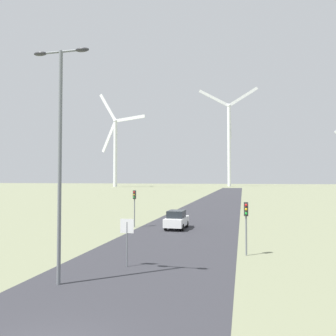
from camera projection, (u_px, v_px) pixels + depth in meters
name	position (u px, v px, depth m)	size (l,w,h in m)	color
road_surface	(210.00, 208.00, 55.55)	(10.00, 240.00, 0.01)	#2D2D33
streetlamp	(60.00, 139.00, 15.68)	(2.94, 0.32, 11.24)	slate
stop_sign_near	(127.00, 233.00, 18.65)	(0.81, 0.07, 2.71)	slate
traffic_light_post_near_left	(134.00, 200.00, 33.77)	(0.28, 0.34, 3.78)	slate
traffic_light_post_near_right	(246.00, 216.00, 21.34)	(0.28, 0.33, 3.46)	slate
car_approaching	(177.00, 220.00, 32.60)	(1.88, 4.13, 1.83)	white
wind_turbine_far_left	(115.00, 145.00, 194.31)	(31.52, 8.22, 56.82)	silver
wind_turbine_left	(229.00, 137.00, 209.73)	(37.59, 6.23, 63.87)	silver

